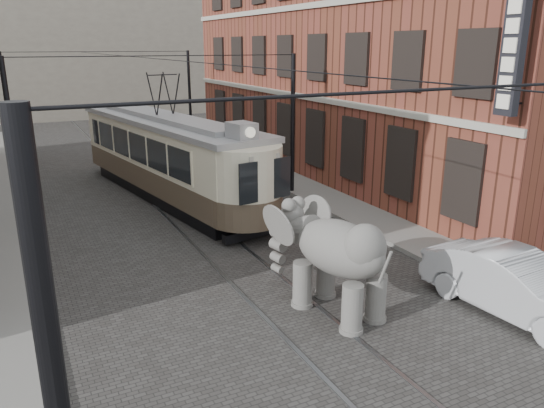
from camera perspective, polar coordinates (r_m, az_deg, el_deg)
ground at (r=16.02m, az=-3.84°, el=-6.37°), size 120.00×120.00×0.00m
tram_rails at (r=16.02m, az=-3.84°, el=-6.33°), size 1.54×80.00×0.02m
sidewalk_right at (r=18.96m, az=13.11°, el=-2.78°), size 2.00×60.00×0.15m
brick_building at (r=28.07m, az=10.07°, el=16.01°), size 8.00×26.00×12.00m
distant_block at (r=53.90m, az=-21.62°, el=16.52°), size 28.00×10.00×14.00m
catenary at (r=19.66m, az=-10.30°, el=6.91°), size 11.00×30.20×6.00m
tram at (r=22.54m, az=-11.43°, el=7.11°), size 4.81×13.43×5.22m
elephant at (r=12.74m, az=7.33°, el=-6.43°), size 3.26×4.70×2.62m
parked_car at (r=14.09m, az=25.06°, el=-8.00°), size 2.07×4.82×1.55m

